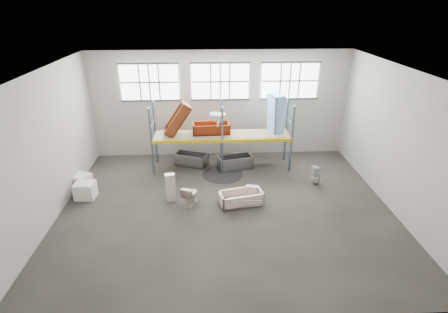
{
  "coord_description": "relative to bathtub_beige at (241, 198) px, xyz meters",
  "views": [
    {
      "loc": [
        -0.63,
        -11.04,
        7.07
      ],
      "look_at": [
        0.0,
        1.5,
        1.4
      ],
      "focal_mm": 28.21,
      "sensor_mm": 36.0,
      "label": 1
    }
  ],
  "objects": [
    {
      "name": "rack_upright_mb",
      "position": [
        -0.57,
        3.81,
        1.26
      ],
      "size": [
        0.08,
        0.08,
        3.0
      ],
      "primitive_type": "cube",
      "color": "slate",
      "rests_on": "floor"
    },
    {
      "name": "sink_in_tub",
      "position": [
        -0.31,
        0.2,
        -0.08
      ],
      "size": [
        0.55,
        0.55,
        0.15
      ],
      "primitive_type": "imported",
      "rotation": [
        0.0,
        0.0,
        -0.32
      ],
      "color": "beige",
      "rests_on": "bathtub_beige"
    },
    {
      "name": "steel_tub_left",
      "position": [
        -1.97,
        3.5,
        0.03
      ],
      "size": [
        1.62,
        1.17,
        0.54
      ],
      "primitive_type": null,
      "rotation": [
        0.0,
        0.0,
        -0.37
      ],
      "color": "#989A9F",
      "rests_on": "floor"
    },
    {
      "name": "bathtub_beige",
      "position": [
        0.0,
        0.0,
        0.0
      ],
      "size": [
        1.74,
        1.11,
        0.47
      ],
      "primitive_type": null,
      "rotation": [
        0.0,
        0.0,
        0.23
      ],
      "color": "beige",
      "rests_on": "floor"
    },
    {
      "name": "rack_upright_ma",
      "position": [
        -0.57,
        2.61,
        1.26
      ],
      "size": [
        0.08,
        0.08,
        3.0
      ],
      "primitive_type": "cube",
      "color": "slate",
      "rests_on": "floor"
    },
    {
      "name": "carton_far",
      "position": [
        -6.37,
        1.57,
        0.04
      ],
      "size": [
        0.87,
        0.87,
        0.55
      ],
      "primitive_type": "cube",
      "rotation": [
        0.0,
        0.0,
        -0.43
      ],
      "color": "white",
      "rests_on": "floor"
    },
    {
      "name": "rust_tub_flat",
      "position": [
        -1.03,
        3.36,
        1.58
      ],
      "size": [
        1.67,
        0.85,
        0.46
      ],
      "primitive_type": null,
      "rotation": [
        0.0,
        0.0,
        0.06
      ],
      "color": "maroon",
      "rests_on": "shelf_deck"
    },
    {
      "name": "bucket",
      "position": [
        -0.28,
        -0.22,
        -0.08
      ],
      "size": [
        0.31,
        0.31,
        0.32
      ],
      "primitive_type": "cylinder",
      "rotation": [
        0.0,
        0.0,
        -0.12
      ],
      "color": "silver",
      "rests_on": "floor"
    },
    {
      "name": "toilet_white",
      "position": [
        3.24,
        1.36,
        0.18
      ],
      "size": [
        0.43,
        0.42,
        0.83
      ],
      "primitive_type": "imported",
      "rotation": [
        0.0,
        0.0,
        -1.44
      ],
      "color": "silver",
      "rests_on": "floor"
    },
    {
      "name": "floor",
      "position": [
        -0.57,
        -0.29,
        -0.29
      ],
      "size": [
        12.0,
        10.0,
        0.1
      ],
      "primitive_type": "cube",
      "color": "#48443E",
      "rests_on": "ground"
    },
    {
      "name": "wall_front",
      "position": [
        -0.57,
        -5.34,
        2.26
      ],
      "size": [
        12.0,
        0.1,
        5.0
      ],
      "primitive_type": "cube",
      "color": "#AEADA2",
      "rests_on": "ground"
    },
    {
      "name": "rack_upright_la",
      "position": [
        -3.57,
        2.61,
        1.26
      ],
      "size": [
        0.08,
        0.08,
        3.0
      ],
      "primitive_type": "cube",
      "color": "slate",
      "rests_on": "floor"
    },
    {
      "name": "window_right",
      "position": [
        2.63,
        4.65,
        3.36
      ],
      "size": [
        2.6,
        0.04,
        1.6
      ],
      "primitive_type": "cube",
      "color": "white",
      "rests_on": "wall_back"
    },
    {
      "name": "rust_tub_tilted",
      "position": [
        -2.49,
        3.22,
        2.06
      ],
      "size": [
        1.34,
        0.89,
        1.53
      ],
      "primitive_type": null,
      "rotation": [
        0.0,
        -0.96,
        0.13
      ],
      "color": "maroon",
      "rests_on": "shelf_deck"
    },
    {
      "name": "rack_upright_lb",
      "position": [
        -3.57,
        3.81,
        1.26
      ],
      "size": [
        0.08,
        0.08,
        3.0
      ],
      "primitive_type": "cube",
      "color": "slate",
      "rests_on": "floor"
    },
    {
      "name": "toilet_beige",
      "position": [
        -1.88,
        0.04,
        0.16
      ],
      "size": [
        0.72,
        0.89,
        0.79
      ],
      "primitive_type": "imported",
      "rotation": [
        0.0,
        0.0,
        2.73
      ],
      "color": "beige",
      "rests_on": "floor"
    },
    {
      "name": "wall_right",
      "position": [
        5.48,
        -0.29,
        2.26
      ],
      "size": [
        0.1,
        10.0,
        5.0
      ],
      "primitive_type": "cube",
      "color": "#A09F95",
      "rests_on": "ground"
    },
    {
      "name": "cistern_tall",
      "position": [
        -2.64,
        0.34,
        0.32
      ],
      "size": [
        0.4,
        0.3,
        1.12
      ],
      "primitive_type": "cube",
      "rotation": [
        0.0,
        0.0,
        0.2
      ],
      "color": "beige",
      "rests_on": "floor"
    },
    {
      "name": "ceiling",
      "position": [
        -0.57,
        -0.29,
        4.81
      ],
      "size": [
        12.0,
        10.0,
        0.1
      ],
      "primitive_type": "cube",
      "color": "silver",
      "rests_on": "ground"
    },
    {
      "name": "window_left",
      "position": [
        -3.77,
        4.65,
        3.36
      ],
      "size": [
        2.6,
        0.04,
        1.6
      ],
      "primitive_type": "cube",
      "color": "white",
      "rests_on": "wall_back"
    },
    {
      "name": "cistern_spare",
      "position": [
        0.45,
        0.43,
        0.04
      ],
      "size": [
        0.48,
        0.32,
        0.42
      ],
      "primitive_type": "cube",
      "rotation": [
        0.0,
        0.0,
        -0.26
      ],
      "color": "beige",
      "rests_on": "bathtub_beige"
    },
    {
      "name": "wet_patch",
      "position": [
        -0.57,
        2.41,
        -0.24
      ],
      "size": [
        1.8,
        1.8,
        0.0
      ],
      "primitive_type": "cylinder",
      "color": "black",
      "rests_on": "floor"
    },
    {
      "name": "shelf_deck",
      "position": [
        -0.57,
        3.21,
        1.34
      ],
      "size": [
        5.9,
        1.1,
        0.03
      ],
      "primitive_type": "cube",
      "color": "gray",
      "rests_on": "floor"
    },
    {
      "name": "carton_near",
      "position": [
        -5.95,
        0.72,
        0.08
      ],
      "size": [
        0.78,
        0.68,
        0.63
      ],
      "primitive_type": "cube",
      "rotation": [
        0.0,
        0.0,
        -0.07
      ],
      "color": "white",
      "rests_on": "floor"
    },
    {
      "name": "window_mid",
      "position": [
        -0.57,
        4.65,
        3.36
      ],
      "size": [
        2.6,
        0.04,
        1.6
      ],
      "primitive_type": "cube",
      "color": "white",
      "rests_on": "wall_back"
    },
    {
      "name": "blue_tub_upright",
      "position": [
        1.83,
        3.46,
        2.16
      ],
      "size": [
        0.76,
        0.93,
        1.73
      ],
      "primitive_type": null,
      "rotation": [
        0.0,
        1.54,
        0.31
      ],
      "color": "#8BC1EC",
      "rests_on": "shelf_deck"
    },
    {
      "name": "rack_upright_ra",
      "position": [
        2.43,
        2.61,
        1.26
      ],
      "size": [
        0.08,
        0.08,
        3.0
      ],
      "primitive_type": "cube",
      "color": "slate",
      "rests_on": "floor"
    },
    {
      "name": "steel_tub_right",
      "position": [
        0.02,
        3.08,
        0.04
      ],
      "size": [
        1.65,
        1.04,
        0.56
      ],
      "primitive_type": null,
      "rotation": [
        0.0,
        0.0,
        0.22
      ],
      "color": "#9FA1A6",
      "rests_on": "floor"
    },
    {
      "name": "wall_left",
      "position": [
        -6.62,
        -0.29,
        2.26
      ],
      "size": [
        0.1,
        10.0,
        5.0
      ],
      "primitive_type": "cube",
      "color": "#A1A095",
      "rests_on": "ground"
    },
    {
      "name": "rack_beam_front",
      "position": [
        -0.57,
        2.61,
        1.26
      ],
      "size": [
        6.0,
        0.1,
        0.14
      ],
      "primitive_type": "cube",
      "color": "yellow",
      "rests_on": "floor"
    },
    {
      "name": "rack_beam_back",
      "position": [
        -0.57,
        3.81,
        1.26
      ],
      "size": [
        6.0,
        0.1,
        0.14
      ],
      "primitive_type": "cube",
      "color": "yellow",
      "rests_on": "floor"
    },
    {
      "name": "sink_on_shelf",
      "position": [
        -0.76,
        2.85,
        1.86
      ],
      "size": [
        0.79,
        0.68,
        0.6
      ],
      "primitive_type": "imported",
      "rotation": [
        0.0,
        0.0,
        -0.27
      ],
      "color": "silver",
      "rests_on": "rust_tub_flat"
    },
    {
      "name": "wall_back",
      "position": [
        -0.57,
        4.76,
        2.26
      ],
      "size": [
        12.0,
        0.1,
        5.0
      ],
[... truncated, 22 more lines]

